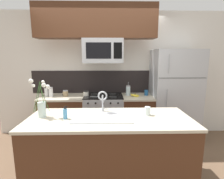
{
  "coord_description": "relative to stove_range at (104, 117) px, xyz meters",
  "views": [
    {
      "loc": [
        0.09,
        -2.49,
        1.68
      ],
      "look_at": [
        0.15,
        0.27,
        1.16
      ],
      "focal_mm": 28.0,
      "sensor_mm": 36.0,
      "label": 1
    }
  ],
  "objects": [
    {
      "name": "storage_jar_medium",
      "position": [
        -1.02,
        -0.03,
        0.54
      ],
      "size": [
        0.08,
        0.08,
        0.19
      ],
      "color": "silver",
      "rests_on": "back_counter_left"
    },
    {
      "name": "kitchen_sink",
      "position": [
        0.01,
        -1.25,
        0.38
      ],
      "size": [
        0.76,
        0.44,
        0.16
      ],
      "color": "#ADAFB5",
      "rests_on": "island_counter"
    },
    {
      "name": "sink_faucet",
      "position": [
        0.01,
        -1.03,
        0.65
      ],
      "size": [
        0.14,
        0.14,
        0.31
      ],
      "color": "#B7BABF",
      "rests_on": "island_counter"
    },
    {
      "name": "banana_bunch",
      "position": [
        0.62,
        -0.06,
        0.47
      ],
      "size": [
        0.19,
        0.16,
        0.08
      ],
      "color": "yellow",
      "rests_on": "back_counter_right"
    },
    {
      "name": "storage_jar_squat",
      "position": [
        -0.35,
        -0.01,
        0.5
      ],
      "size": [
        0.11,
        0.11,
        0.1
      ],
      "color": "silver",
      "rests_on": "back_counter_left"
    },
    {
      "name": "coffee_tin",
      "position": [
        0.87,
        0.05,
        0.5
      ],
      "size": [
        0.08,
        0.08,
        0.11
      ],
      "primitive_type": "cylinder",
      "color": "#1E5184",
      "rests_on": "back_counter_right"
    },
    {
      "name": "island_counter",
      "position": [
        0.11,
        -1.25,
        -0.01
      ],
      "size": [
        2.1,
        0.85,
        0.91
      ],
      "color": "#4C2B19",
      "rests_on": "ground"
    },
    {
      "name": "stove_range",
      "position": [
        0.0,
        0.0,
        0.0
      ],
      "size": [
        0.76,
        0.64,
        0.93
      ],
      "color": "#A8AAAF",
      "rests_on": "ground"
    },
    {
      "name": "upper_cabinet_band",
      "position": [
        -0.13,
        -0.05,
        1.85
      ],
      "size": [
        2.2,
        0.34,
        0.6
      ],
      "primitive_type": "cube",
      "color": "#4C2B19"
    },
    {
      "name": "rear_partition",
      "position": [
        0.3,
        0.38,
        0.84
      ],
      "size": [
        5.2,
        0.1,
        2.6
      ],
      "primitive_type": "cube",
      "color": "silver",
      "rests_on": "ground"
    },
    {
      "name": "splash_band",
      "position": [
        -0.0,
        0.32,
        0.69
      ],
      "size": [
        3.04,
        0.01,
        0.48
      ],
      "primitive_type": "cube",
      "color": "black",
      "rests_on": "rear_partition"
    },
    {
      "name": "back_counter_left",
      "position": [
        -0.8,
        0.0,
        -0.01
      ],
      "size": [
        0.87,
        0.65,
        0.91
      ],
      "color": "#4C2B19",
      "rests_on": "ground"
    },
    {
      "name": "microwave",
      "position": [
        0.0,
        -0.02,
        1.33
      ],
      "size": [
        0.74,
        0.4,
        0.44
      ],
      "color": "#A8AAAF"
    },
    {
      "name": "refrigerator",
      "position": [
        1.42,
        0.02,
        0.45
      ],
      "size": [
        0.89,
        0.74,
        1.82
      ],
      "color": "#A8AAAF",
      "rests_on": "ground"
    },
    {
      "name": "spare_glass",
      "position": [
        0.61,
        -1.17,
        0.51
      ],
      "size": [
        0.07,
        0.07,
        0.11
      ],
      "color": "silver",
      "rests_on": "island_counter"
    },
    {
      "name": "storage_jar_tall",
      "position": [
        -1.12,
        0.02,
        0.54
      ],
      "size": [
        0.08,
        0.08,
        0.19
      ],
      "color": "silver",
      "rests_on": "back_counter_left"
    },
    {
      "name": "storage_jar_short",
      "position": [
        -0.75,
        0.02,
        0.5
      ],
      "size": [
        0.1,
        0.1,
        0.11
      ],
      "color": "#997F5B",
      "rests_on": "back_counter_left"
    },
    {
      "name": "dish_soap_bottle",
      "position": [
        -0.45,
        -1.28,
        0.52
      ],
      "size": [
        0.06,
        0.05,
        0.16
      ],
      "color": "#4C93C6",
      "rests_on": "island_counter"
    },
    {
      "name": "back_counter_right",
      "position": [
        0.68,
        0.0,
        -0.01
      ],
      "size": [
        0.62,
        0.65,
        0.91
      ],
      "color": "#4C2B19",
      "rests_on": "ground"
    },
    {
      "name": "ground_plane",
      "position": [
        -0.0,
        -0.9,
        -0.46
      ],
      "size": [
        10.0,
        10.0,
        0.0
      ],
      "primitive_type": "plane",
      "color": "brown"
    },
    {
      "name": "french_press",
      "position": [
        0.5,
        0.06,
        0.55
      ],
      "size": [
        0.09,
        0.09,
        0.27
      ],
      "color": "silver",
      "rests_on": "back_counter_right"
    },
    {
      "name": "flower_vase",
      "position": [
        -0.76,
        -1.21,
        0.61
      ],
      "size": [
        0.24,
        0.13,
        0.5
      ],
      "color": "silver",
      "rests_on": "island_counter"
    }
  ]
}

